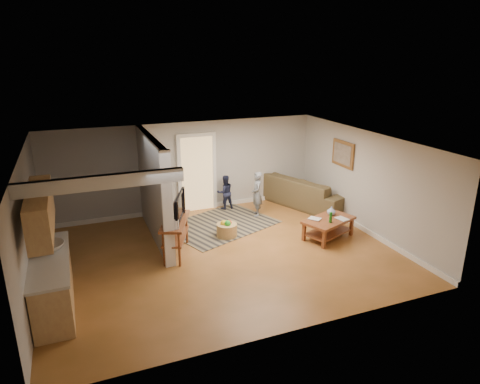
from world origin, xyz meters
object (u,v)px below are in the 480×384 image
at_px(sofa, 303,204).
at_px(child, 257,215).
at_px(speaker_left, 170,220).
at_px(toy_basket, 227,229).
at_px(coffee_table, 329,223).
at_px(toddler, 225,209).
at_px(speaker_right, 153,200).
at_px(tv_console, 176,223).

distance_m(sofa, child, 1.66).
distance_m(speaker_left, toy_basket, 1.38).
xyz_separation_m(toy_basket, child, (1.25, 1.03, -0.18)).
relative_size(coffee_table, toddler, 1.43).
bearing_deg(toddler, coffee_table, 119.85).
bearing_deg(toddler, sofa, 166.90).
bearing_deg(speaker_right, speaker_left, -84.19).
xyz_separation_m(sofa, child, (-1.63, -0.29, 0.00)).
bearing_deg(tv_console, sofa, 45.97).
bearing_deg(tv_console, child, 53.08).
relative_size(sofa, toddler, 2.90).
xyz_separation_m(tv_console, speaker_left, (0.06, 0.81, -0.23)).
height_order(speaker_right, child, speaker_right).
height_order(tv_console, speaker_right, tv_console).
bearing_deg(sofa, speaker_right, 61.44).
bearing_deg(toddler, child, 128.17).
distance_m(speaker_right, toddler, 2.10).
height_order(speaker_left, toy_basket, speaker_left).
distance_m(speaker_right, child, 2.83).
distance_m(sofa, toddler, 2.32).
xyz_separation_m(tv_console, toddler, (1.97, 2.31, -0.74)).
bearing_deg(tv_console, speaker_left, 108.87).
bearing_deg(coffee_table, tv_console, 172.52).
height_order(coffee_table, speaker_right, speaker_right).
xyz_separation_m(coffee_table, child, (-1.01, 2.00, -0.38)).
bearing_deg(toddler, speaker_left, 37.39).
xyz_separation_m(tv_console, toy_basket, (1.36, 0.49, -0.56)).
bearing_deg(sofa, coffee_table, 142.78).
xyz_separation_m(speaker_right, toy_basket, (1.42, -1.82, -0.33)).
relative_size(coffee_table, child, 1.16).
bearing_deg(speaker_right, toddler, 1.38).
relative_size(speaker_left, toy_basket, 2.03).
bearing_deg(toddler, tv_console, 48.88).
bearing_deg(speaker_left, speaker_right, 95.48).
height_order(coffee_table, toddler, coffee_table).
bearing_deg(coffee_table, sofa, 74.71).
bearing_deg(coffee_table, toddler, 120.51).
xyz_separation_m(child, toddler, (-0.64, 0.79, 0.00)).
bearing_deg(tv_console, toddler, 72.36).
bearing_deg(child, tv_console, -45.53).
height_order(tv_console, child, tv_console).
xyz_separation_m(coffee_table, toy_basket, (-2.26, 0.96, -0.20)).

